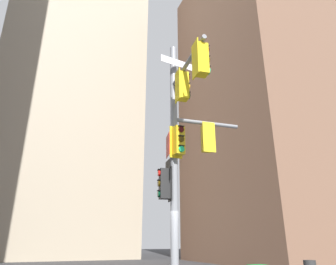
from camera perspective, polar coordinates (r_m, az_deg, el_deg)
The scene contains 3 objects.
building_tower_right at distance 30.90m, azimuth 19.11°, elevation 5.75°, with size 13.62×13.62×28.71m, color brown.
building_mid_block at distance 43.98m, azimuth -16.92°, elevation 14.50°, with size 15.11×15.11×51.55m, color tan.
signal_pole_assembly at distance 10.32m, azimuth 2.59°, elevation -0.98°, with size 3.25×3.38×8.79m.
Camera 1 is at (-4.10, -9.29, 1.56)m, focal length 32.33 mm.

